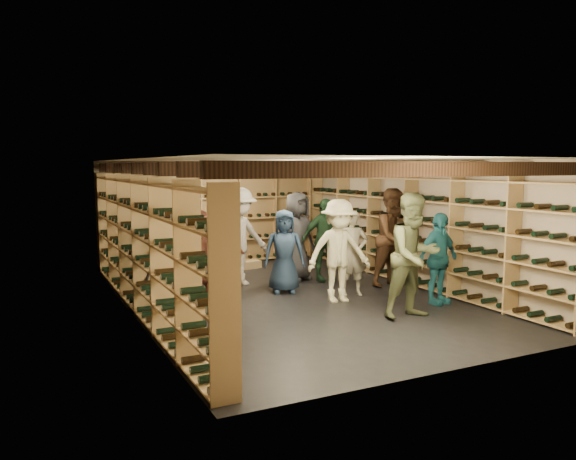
% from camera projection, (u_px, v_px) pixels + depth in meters
% --- Properties ---
extents(ground, '(8.00, 8.00, 0.00)m').
position_uv_depth(ground, '(292.00, 297.00, 9.89)').
color(ground, black).
rests_on(ground, ground).
extents(walls, '(5.52, 8.02, 2.40)m').
position_uv_depth(walls, '(292.00, 229.00, 9.75)').
color(walls, tan).
rests_on(walls, ground).
extents(ceiling, '(5.50, 8.00, 0.01)m').
position_uv_depth(ceiling, '(292.00, 160.00, 9.62)').
color(ceiling, beige).
rests_on(ceiling, walls).
extents(ceiling_joists, '(5.40, 7.12, 0.18)m').
position_uv_depth(ceiling_joists, '(292.00, 168.00, 9.63)').
color(ceiling_joists, black).
rests_on(ceiling_joists, ground).
extents(wine_rack_left, '(0.32, 7.50, 2.15)m').
position_uv_depth(wine_rack_left, '(143.00, 246.00, 8.64)').
color(wine_rack_left, '#A0784E').
rests_on(wine_rack_left, ground).
extents(wine_rack_right, '(0.32, 7.50, 2.15)m').
position_uv_depth(wine_rack_right, '(410.00, 229.00, 10.89)').
color(wine_rack_right, '#A0784E').
rests_on(wine_rack_right, ground).
extents(wine_rack_back, '(4.70, 0.30, 2.15)m').
position_uv_depth(wine_rack_back, '(219.00, 218.00, 13.18)').
color(wine_rack_back, '#A0784E').
rests_on(wine_rack_back, ground).
extents(crate_stack_left, '(0.59, 0.49, 0.68)m').
position_uv_depth(crate_stack_left, '(228.00, 265.00, 11.12)').
color(crate_stack_left, tan).
rests_on(crate_stack_left, ground).
extents(crate_stack_right, '(0.56, 0.43, 0.51)m').
position_uv_depth(crate_stack_right, '(224.00, 274.00, 10.68)').
color(crate_stack_right, tan).
rests_on(crate_stack_right, ground).
extents(crate_loose, '(0.55, 0.41, 0.17)m').
position_uv_depth(crate_loose, '(249.00, 264.00, 12.66)').
color(crate_loose, tan).
rests_on(crate_loose, ground).
extents(person_0, '(0.86, 0.70, 1.51)m').
position_uv_depth(person_0, '(169.00, 265.00, 8.79)').
color(person_0, black).
rests_on(person_0, ground).
extents(person_2, '(0.93, 0.72, 1.90)m').
position_uv_depth(person_2, '(414.00, 256.00, 8.45)').
color(person_2, '#4C5233').
rests_on(person_2, ground).
extents(person_3, '(1.20, 0.79, 1.74)m').
position_uv_depth(person_3, '(339.00, 251.00, 9.46)').
color(person_3, beige).
rests_on(person_3, ground).
extents(person_4, '(0.95, 0.52, 1.53)m').
position_uv_depth(person_4, '(438.00, 259.00, 9.32)').
color(person_4, '#216B7D').
rests_on(person_4, ground).
extents(person_5, '(1.54, 0.63, 1.62)m').
position_uv_depth(person_5, '(199.00, 258.00, 9.14)').
color(person_5, brown).
rests_on(person_5, ground).
extents(person_6, '(0.86, 0.71, 1.52)m').
position_uv_depth(person_6, '(284.00, 251.00, 10.16)').
color(person_6, '#1C2E49').
rests_on(person_6, ground).
extents(person_7, '(0.63, 0.49, 1.52)m').
position_uv_depth(person_7, '(353.00, 253.00, 9.94)').
color(person_7, gray).
rests_on(person_7, ground).
extents(person_8, '(1.00, 0.83, 1.88)m').
position_uv_depth(person_8, '(394.00, 237.00, 10.72)').
color(person_8, '#4A2E1B').
rests_on(person_8, ground).
extents(person_9, '(1.33, 0.91, 1.89)m').
position_uv_depth(person_9, '(239.00, 237.00, 10.73)').
color(person_9, '#A19B93').
rests_on(person_9, ground).
extents(person_10, '(1.00, 0.49, 1.66)m').
position_uv_depth(person_10, '(324.00, 240.00, 11.19)').
color(person_10, '#214528').
rests_on(person_10, ground).
extents(person_12, '(1.01, 0.84, 1.78)m').
position_uv_depth(person_12, '(297.00, 236.00, 11.28)').
color(person_12, '#323236').
rests_on(person_12, ground).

